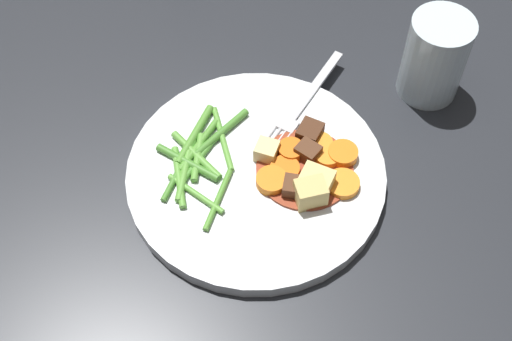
# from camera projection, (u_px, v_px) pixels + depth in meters

# --- Properties ---
(ground_plane) EXTENTS (3.00, 3.00, 0.00)m
(ground_plane) POSITION_uv_depth(u_px,v_px,m) (256.00, 179.00, 0.75)
(ground_plane) COLOR #26282D
(dinner_plate) EXTENTS (0.27, 0.27, 0.02)m
(dinner_plate) POSITION_uv_depth(u_px,v_px,m) (256.00, 175.00, 0.75)
(dinner_plate) COLOR white
(dinner_plate) RESTS_ON ground_plane
(stew_sauce) EXTENTS (0.10, 0.10, 0.00)m
(stew_sauce) POSITION_uv_depth(u_px,v_px,m) (305.00, 169.00, 0.74)
(stew_sauce) COLOR #93381E
(stew_sauce) RESTS_ON dinner_plate
(carrot_slice_0) EXTENTS (0.04, 0.04, 0.01)m
(carrot_slice_0) POSITION_uv_depth(u_px,v_px,m) (285.00, 170.00, 0.73)
(carrot_slice_0) COLOR orange
(carrot_slice_0) RESTS_ON dinner_plate
(carrot_slice_1) EXTENTS (0.03, 0.03, 0.01)m
(carrot_slice_1) POSITION_uv_depth(u_px,v_px,m) (291.00, 151.00, 0.75)
(carrot_slice_1) COLOR orange
(carrot_slice_1) RESTS_ON dinner_plate
(carrot_slice_2) EXTENTS (0.03, 0.03, 0.01)m
(carrot_slice_2) POSITION_uv_depth(u_px,v_px,m) (272.00, 181.00, 0.73)
(carrot_slice_2) COLOR orange
(carrot_slice_2) RESTS_ON dinner_plate
(carrot_slice_3) EXTENTS (0.03, 0.03, 0.01)m
(carrot_slice_3) POSITION_uv_depth(u_px,v_px,m) (319.00, 144.00, 0.75)
(carrot_slice_3) COLOR orange
(carrot_slice_3) RESTS_ON dinner_plate
(carrot_slice_4) EXTENTS (0.03, 0.03, 0.01)m
(carrot_slice_4) POSITION_uv_depth(u_px,v_px,m) (343.00, 154.00, 0.74)
(carrot_slice_4) COLOR orange
(carrot_slice_4) RESTS_ON dinner_plate
(carrot_slice_5) EXTENTS (0.04, 0.04, 0.01)m
(carrot_slice_5) POSITION_uv_depth(u_px,v_px,m) (328.00, 156.00, 0.74)
(carrot_slice_5) COLOR orange
(carrot_slice_5) RESTS_ON dinner_plate
(carrot_slice_6) EXTENTS (0.05, 0.05, 0.01)m
(carrot_slice_6) POSITION_uv_depth(u_px,v_px,m) (343.00, 184.00, 0.72)
(carrot_slice_6) COLOR orange
(carrot_slice_6) RESTS_ON dinner_plate
(potato_chunk_0) EXTENTS (0.03, 0.03, 0.03)m
(potato_chunk_0) POSITION_uv_depth(u_px,v_px,m) (310.00, 193.00, 0.71)
(potato_chunk_0) COLOR #DBBC6B
(potato_chunk_0) RESTS_ON dinner_plate
(potato_chunk_1) EXTENTS (0.04, 0.04, 0.02)m
(potato_chunk_1) POSITION_uv_depth(u_px,v_px,m) (316.00, 181.00, 0.72)
(potato_chunk_1) COLOR #E5CC7A
(potato_chunk_1) RESTS_ON dinner_plate
(potato_chunk_2) EXTENTS (0.03, 0.03, 0.02)m
(potato_chunk_2) POSITION_uv_depth(u_px,v_px,m) (267.00, 151.00, 0.74)
(potato_chunk_2) COLOR #EAD68C
(potato_chunk_2) RESTS_ON dinner_plate
(meat_chunk_0) EXTENTS (0.03, 0.03, 0.02)m
(meat_chunk_0) POSITION_uv_depth(u_px,v_px,m) (309.00, 156.00, 0.74)
(meat_chunk_0) COLOR #56331E
(meat_chunk_0) RESTS_ON dinner_plate
(meat_chunk_1) EXTENTS (0.04, 0.04, 0.02)m
(meat_chunk_1) POSITION_uv_depth(u_px,v_px,m) (310.00, 133.00, 0.76)
(meat_chunk_1) COLOR #4C2B19
(meat_chunk_1) RESTS_ON dinner_plate
(meat_chunk_2) EXTENTS (0.03, 0.03, 0.02)m
(meat_chunk_2) POSITION_uv_depth(u_px,v_px,m) (294.00, 187.00, 0.72)
(meat_chunk_2) COLOR #56331E
(meat_chunk_2) RESTS_ON dinner_plate
(green_bean_0) EXTENTS (0.05, 0.06, 0.01)m
(green_bean_0) POSITION_uv_depth(u_px,v_px,m) (196.00, 194.00, 0.72)
(green_bean_0) COLOR #66AD42
(green_bean_0) RESTS_ON dinner_plate
(green_bean_1) EXTENTS (0.03, 0.06, 0.01)m
(green_bean_1) POSITION_uv_depth(u_px,v_px,m) (184.00, 176.00, 0.73)
(green_bean_1) COLOR #66AD42
(green_bean_1) RESTS_ON dinner_plate
(green_bean_2) EXTENTS (0.03, 0.06, 0.01)m
(green_bean_2) POSITION_uv_depth(u_px,v_px,m) (198.00, 157.00, 0.74)
(green_bean_2) COLOR #66AD42
(green_bean_2) RESTS_ON dinner_plate
(green_bean_3) EXTENTS (0.01, 0.09, 0.01)m
(green_bean_3) POSITION_uv_depth(u_px,v_px,m) (223.00, 139.00, 0.76)
(green_bean_3) COLOR #66AD42
(green_bean_3) RESTS_ON dinner_plate
(green_bean_4) EXTENTS (0.06, 0.06, 0.01)m
(green_bean_4) POSITION_uv_depth(u_px,v_px,m) (188.00, 163.00, 0.74)
(green_bean_4) COLOR #4C8E33
(green_bean_4) RESTS_ON dinner_plate
(green_bean_5) EXTENTS (0.06, 0.07, 0.01)m
(green_bean_5) POSITION_uv_depth(u_px,v_px,m) (195.00, 135.00, 0.76)
(green_bean_5) COLOR #599E38
(green_bean_5) RESTS_ON dinner_plate
(green_bean_6) EXTENTS (0.05, 0.06, 0.01)m
(green_bean_6) POSITION_uv_depth(u_px,v_px,m) (218.00, 200.00, 0.72)
(green_bean_6) COLOR #599E38
(green_bean_6) RESTS_ON dinner_plate
(green_bean_7) EXTENTS (0.07, 0.05, 0.01)m
(green_bean_7) POSITION_uv_depth(u_px,v_px,m) (222.00, 132.00, 0.76)
(green_bean_7) COLOR #4C8E33
(green_bean_7) RESTS_ON dinner_plate
(green_bean_8) EXTENTS (0.06, 0.06, 0.01)m
(green_bean_8) POSITION_uv_depth(u_px,v_px,m) (199.00, 145.00, 0.75)
(green_bean_8) COLOR #599E38
(green_bean_8) RESTS_ON dinner_plate
(green_bean_9) EXTENTS (0.04, 0.07, 0.01)m
(green_bean_9) POSITION_uv_depth(u_px,v_px,m) (196.00, 155.00, 0.75)
(green_bean_9) COLOR #66AD42
(green_bean_9) RESTS_ON dinner_plate
(green_bean_10) EXTENTS (0.04, 0.04, 0.01)m
(green_bean_10) POSITION_uv_depth(u_px,v_px,m) (196.00, 163.00, 0.74)
(green_bean_10) COLOR #4C8E33
(green_bean_10) RESTS_ON dinner_plate
(green_bean_11) EXTENTS (0.05, 0.07, 0.01)m
(green_bean_11) POSITION_uv_depth(u_px,v_px,m) (179.00, 170.00, 0.74)
(green_bean_11) COLOR #4C8E33
(green_bean_11) RESTS_ON dinner_plate
(green_bean_12) EXTENTS (0.02, 0.07, 0.01)m
(green_bean_12) POSITION_uv_depth(u_px,v_px,m) (179.00, 177.00, 0.73)
(green_bean_12) COLOR #66AD42
(green_bean_12) RESTS_ON dinner_plate
(fork) EXTENTS (0.14, 0.13, 0.00)m
(fork) POSITION_uv_depth(u_px,v_px,m) (300.00, 106.00, 0.79)
(fork) COLOR silver
(fork) RESTS_ON dinner_plate
(water_glass) EXTENTS (0.07, 0.07, 0.10)m
(water_glass) POSITION_uv_depth(u_px,v_px,m) (435.00, 57.00, 0.78)
(water_glass) COLOR silver
(water_glass) RESTS_ON ground_plane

